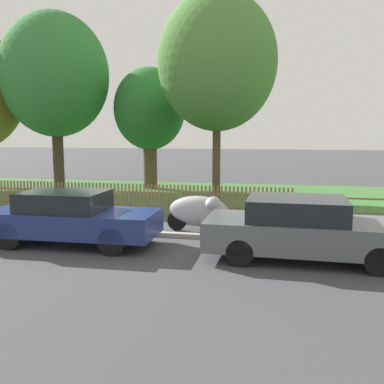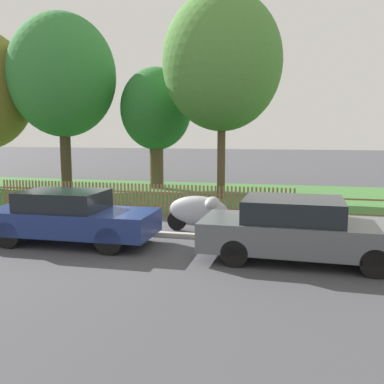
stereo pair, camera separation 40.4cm
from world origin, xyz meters
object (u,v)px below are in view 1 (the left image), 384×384
object	(u,v)px
parked_car_navy_estate	(304,228)
tree_behind_motorcycle	(55,75)
covered_motorcycle	(200,210)
tree_mid_park	(150,110)
parked_car_black_saloon	(71,217)
tree_far_left	(217,62)

from	to	relation	value
parked_car_navy_estate	tree_behind_motorcycle	distance (m)	15.63
covered_motorcycle	tree_behind_motorcycle	world-z (taller)	tree_behind_motorcycle
tree_mid_park	parked_car_black_saloon	bearing A→B (deg)	-83.40
tree_behind_motorcycle	tree_mid_park	distance (m)	4.78
tree_behind_motorcycle	tree_mid_park	xyz separation A→B (m)	(4.33, 1.19, -1.62)
tree_behind_motorcycle	tree_far_left	world-z (taller)	tree_far_left
parked_car_navy_estate	covered_motorcycle	bearing A→B (deg)	143.39
covered_motorcycle	tree_mid_park	bearing A→B (deg)	120.89
covered_motorcycle	tree_behind_motorcycle	bearing A→B (deg)	143.62
parked_car_navy_estate	parked_car_black_saloon	bearing A→B (deg)	179.92
tree_behind_motorcycle	tree_mid_park	size ratio (longest dim) A/B	1.43
parked_car_navy_estate	tree_far_left	bearing A→B (deg)	111.93
covered_motorcycle	parked_car_navy_estate	bearing A→B (deg)	-32.18
parked_car_black_saloon	tree_mid_park	distance (m)	11.36
parked_car_black_saloon	tree_behind_motorcycle	size ratio (longest dim) A/B	0.50
parked_car_navy_estate	tree_behind_motorcycle	xyz separation A→B (m)	(-11.20, 9.79, 4.79)
tree_mid_park	tree_far_left	distance (m)	4.83
covered_motorcycle	tree_mid_park	distance (m)	10.32
covered_motorcycle	parked_car_black_saloon	bearing A→B (deg)	-140.19
covered_motorcycle	tree_far_left	size ratio (longest dim) A/B	0.22
tree_far_left	tree_mid_park	bearing A→B (deg)	145.44
parked_car_navy_estate	tree_mid_park	bearing A→B (deg)	123.35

